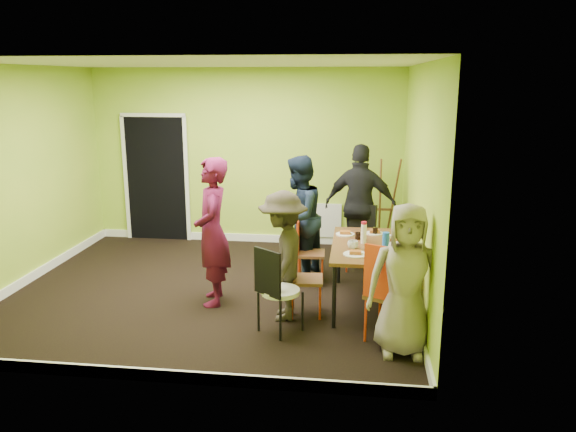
% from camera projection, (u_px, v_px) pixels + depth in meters
% --- Properties ---
extents(ground, '(5.00, 5.00, 0.00)m').
position_uv_depth(ground, '(213.00, 290.00, 7.16)').
color(ground, black).
rests_on(ground, ground).
extents(room_walls, '(5.04, 4.54, 2.82)m').
position_uv_depth(room_walls, '(210.00, 214.00, 6.97)').
color(room_walls, '#91BE30').
rests_on(room_walls, ground).
extents(dining_table, '(0.90, 1.50, 0.75)m').
position_uv_depth(dining_table, '(371.00, 249.00, 6.54)').
color(dining_table, black).
rests_on(dining_table, ground).
extents(chair_left_far, '(0.38, 0.37, 0.86)m').
position_uv_depth(chair_left_far, '(305.00, 247.00, 7.32)').
color(chair_left_far, red).
rests_on(chair_left_far, ground).
extents(chair_left_near, '(0.40, 0.39, 0.89)m').
position_uv_depth(chair_left_near, '(300.00, 272.00, 6.33)').
color(chair_left_near, red).
rests_on(chair_left_near, ground).
extents(chair_back_end, '(0.43, 0.49, 0.90)m').
position_uv_depth(chair_back_end, '(362.00, 224.00, 7.91)').
color(chair_back_end, red).
rests_on(chair_back_end, ground).
extents(chair_front_end, '(0.58, 0.58, 1.05)m').
position_uv_depth(chair_front_end, '(388.00, 288.00, 5.61)').
color(chair_front_end, red).
rests_on(chair_front_end, ground).
extents(chair_bentwood, '(0.51, 0.52, 0.95)m').
position_uv_depth(chair_bentwood, '(276.00, 286.00, 5.84)').
color(chair_bentwood, black).
rests_on(chair_bentwood, ground).
extents(easel, '(0.60, 0.56, 1.50)m').
position_uv_depth(easel, '(379.00, 207.00, 8.47)').
color(easel, brown).
rests_on(easel, ground).
extents(plate_near_left, '(0.23, 0.23, 0.01)m').
position_uv_depth(plate_near_left, '(345.00, 234.00, 6.93)').
color(plate_near_left, white).
rests_on(plate_near_left, dining_table).
extents(plate_near_right, '(0.27, 0.27, 0.01)m').
position_uv_depth(plate_near_right, '(355.00, 254.00, 6.14)').
color(plate_near_right, white).
rests_on(plate_near_right, dining_table).
extents(plate_far_back, '(0.22, 0.22, 0.01)m').
position_uv_depth(plate_far_back, '(375.00, 233.00, 6.97)').
color(plate_far_back, white).
rests_on(plate_far_back, dining_table).
extents(plate_far_front, '(0.26, 0.26, 0.01)m').
position_uv_depth(plate_far_front, '(378.00, 257.00, 6.03)').
color(plate_far_front, white).
rests_on(plate_far_front, dining_table).
extents(plate_wall_back, '(0.24, 0.24, 0.01)m').
position_uv_depth(plate_wall_back, '(396.00, 243.00, 6.58)').
color(plate_wall_back, white).
rests_on(plate_wall_back, dining_table).
extents(plate_wall_front, '(0.26, 0.26, 0.01)m').
position_uv_depth(plate_wall_front, '(395.00, 249.00, 6.32)').
color(plate_wall_front, white).
rests_on(plate_wall_front, dining_table).
extents(thermos, '(0.06, 0.06, 0.23)m').
position_uv_depth(thermos, '(364.00, 234.00, 6.55)').
color(thermos, white).
rests_on(thermos, dining_table).
extents(blue_bottle, '(0.08, 0.08, 0.22)m').
position_uv_depth(blue_bottle, '(386.00, 242.00, 6.23)').
color(blue_bottle, blue).
rests_on(blue_bottle, dining_table).
extents(orange_bottle, '(0.03, 0.03, 0.09)m').
position_uv_depth(orange_bottle, '(364.00, 237.00, 6.68)').
color(orange_bottle, red).
rests_on(orange_bottle, dining_table).
extents(glass_mid, '(0.07, 0.07, 0.08)m').
position_uv_depth(glass_mid, '(358.00, 236.00, 6.73)').
color(glass_mid, black).
rests_on(glass_mid, dining_table).
extents(glass_back, '(0.06, 0.06, 0.09)m').
position_uv_depth(glass_back, '(375.00, 231.00, 6.93)').
color(glass_back, black).
rests_on(glass_back, dining_table).
extents(glass_front, '(0.06, 0.06, 0.09)m').
position_uv_depth(glass_front, '(385.00, 252.00, 6.07)').
color(glass_front, black).
rests_on(glass_front, dining_table).
extents(cup_a, '(0.12, 0.12, 0.09)m').
position_uv_depth(cup_a, '(353.00, 245.00, 6.34)').
color(cup_a, white).
rests_on(cup_a, dining_table).
extents(cup_b, '(0.09, 0.09, 0.09)m').
position_uv_depth(cup_b, '(388.00, 239.00, 6.61)').
color(cup_b, white).
rests_on(cup_b, dining_table).
extents(person_standing, '(0.56, 0.72, 1.76)m').
position_uv_depth(person_standing, '(212.00, 232.00, 6.58)').
color(person_standing, '#530E30').
rests_on(person_standing, ground).
extents(person_left_far, '(0.84, 0.96, 1.65)m').
position_uv_depth(person_left_far, '(298.00, 218.00, 7.47)').
color(person_left_far, '#131E30').
rests_on(person_left_far, ground).
extents(person_left_near, '(0.57, 0.95, 1.45)m').
position_uv_depth(person_left_near, '(283.00, 256.00, 6.18)').
color(person_left_near, '#302A20').
rests_on(person_left_near, ground).
extents(person_back_end, '(1.08, 0.58, 1.74)m').
position_uv_depth(person_back_end, '(361.00, 205.00, 7.97)').
color(person_back_end, black).
rests_on(person_back_end, ground).
extents(person_front_end, '(0.74, 0.48, 1.50)m').
position_uv_depth(person_front_end, '(406.00, 280.00, 5.36)').
color(person_front_end, gray).
rests_on(person_front_end, ground).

